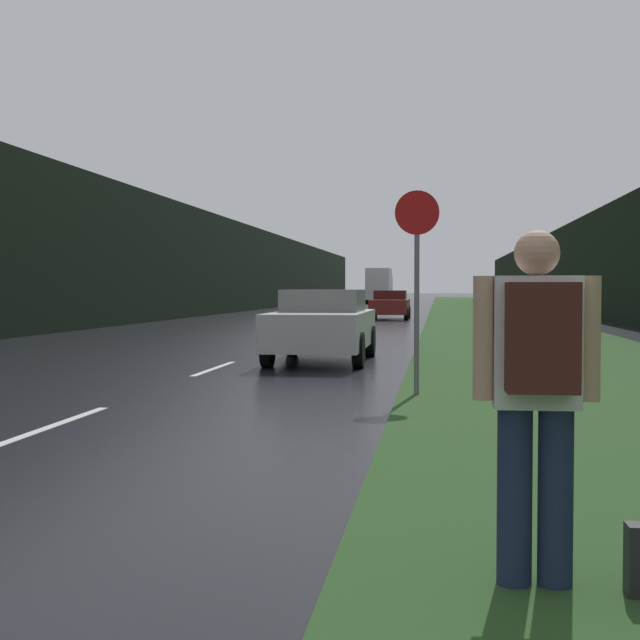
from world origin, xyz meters
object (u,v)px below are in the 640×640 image
Objects in this scene: hitchhiker_with_backpack at (537,385)px; car_passing_far at (390,305)px; delivery_truck at (380,285)px; stop_sign at (417,274)px; car_passing_near at (323,325)px.

car_passing_far is (-2.81, 38.92, -0.30)m from hitchhiker_with_backpack.
hitchhiker_with_backpack is 0.22× the size of delivery_truck.
stop_sign reaches higher than hitchhiker_with_backpack.
hitchhiker_with_backpack is 0.37× the size of car_passing_far.
hitchhiker_with_backpack is 0.38× the size of car_passing_near.
stop_sign is 0.35× the size of delivery_truck.
delivery_truck is (-5.59, 77.13, 0.15)m from stop_sign.
car_passing_near is at bearing -87.16° from delivery_truck.
stop_sign is at bearing -85.86° from delivery_truck.
hitchhiker_with_backpack is at bearing 94.12° from car_passing_far.
stop_sign is 0.59× the size of car_passing_far.
stop_sign is 31.08m from car_passing_far.
delivery_truck is at bearing -87.16° from car_passing_near.
car_passing_far is at bearing 93.75° from stop_sign.
stop_sign is at bearing 94.18° from hitchhiker_with_backpack.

